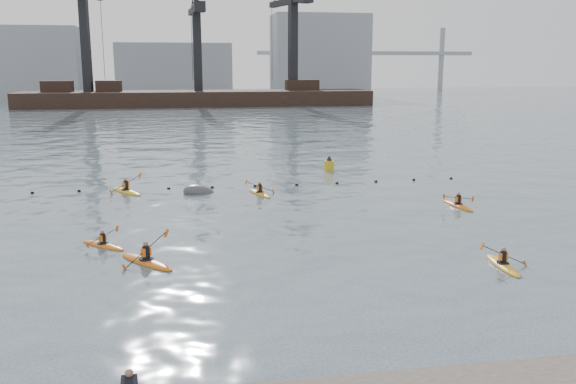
% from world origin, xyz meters
% --- Properties ---
extents(ground, '(400.00, 400.00, 0.00)m').
position_xyz_m(ground, '(0.00, 0.00, 0.00)').
color(ground, '#384952').
rests_on(ground, ground).
extents(float_line, '(33.24, 0.73, 0.24)m').
position_xyz_m(float_line, '(-0.50, 22.53, 0.03)').
color(float_line, black).
rests_on(float_line, ground).
extents(barge_pier, '(72.00, 19.30, 29.50)m').
position_xyz_m(barge_pier, '(-0.22, 110.00, 1.89)').
color(barge_pier, black).
rests_on(barge_pier, ground).
extents(skyline, '(141.00, 28.00, 22.00)m').
position_xyz_m(skyline, '(2.23, 150.27, 9.25)').
color(skyline, gray).
rests_on(skyline, ground).
extents(kayaker_0, '(2.75, 3.18, 1.43)m').
position_xyz_m(kayaker_0, '(-5.72, 6.32, 0.11)').
color(kayaker_0, '#CB5F13').
rests_on(kayaker_0, ground).
extents(kayaker_1, '(2.13, 3.10, 1.20)m').
position_xyz_m(kayaker_1, '(9.34, 3.20, 0.09)').
color(kayaker_1, gold).
rests_on(kayaker_1, ground).
extents(kayaker_2, '(2.45, 2.36, 0.93)m').
position_xyz_m(kayaker_2, '(-7.88, 9.26, 0.09)').
color(kayaker_2, '#CF6813').
rests_on(kayaker_2, ground).
extents(kayaker_3, '(2.07, 3.10, 1.18)m').
position_xyz_m(kayaker_3, '(1.01, 19.71, 0.09)').
color(kayaker_3, orange).
rests_on(kayaker_3, ground).
extents(kayaker_4, '(2.14, 3.21, 1.01)m').
position_xyz_m(kayaker_4, '(12.47, 14.11, 0.10)').
color(kayaker_4, orange).
rests_on(kayaker_4, ground).
extents(kayaker_5, '(2.59, 3.31, 1.35)m').
position_xyz_m(kayaker_5, '(-7.82, 21.95, 0.11)').
color(kayaker_5, gold).
rests_on(kayaker_5, ground).
extents(mooring_buoy, '(2.53, 1.65, 1.52)m').
position_xyz_m(mooring_buoy, '(-2.96, 20.90, 0.00)').
color(mooring_buoy, '#3C3E41').
rests_on(mooring_buoy, ground).
extents(nav_buoy, '(0.77, 0.77, 1.41)m').
position_xyz_m(nav_buoy, '(7.78, 27.93, 0.43)').
color(nav_buoy, gold).
rests_on(nav_buoy, ground).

